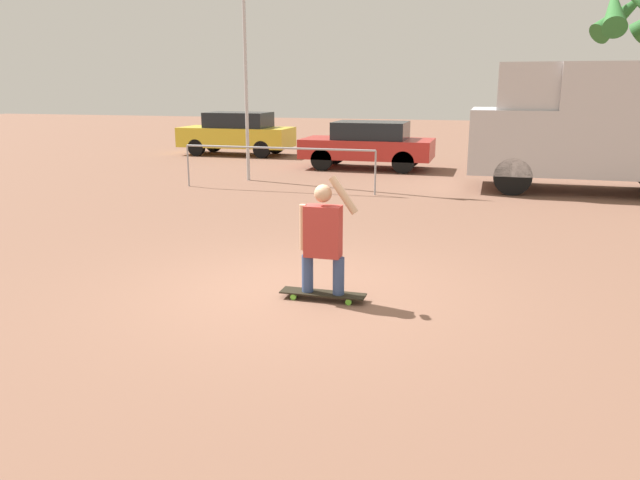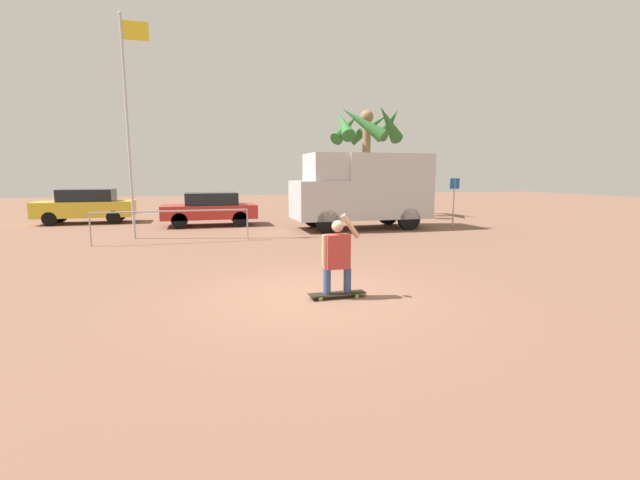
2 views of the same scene
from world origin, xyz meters
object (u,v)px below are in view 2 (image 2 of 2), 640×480
(skateboard, at_px, (337,294))
(street_sign, at_px, (454,196))
(parked_car_yellow, at_px, (86,206))
(person_skateboarder, at_px, (337,253))
(flagpole, at_px, (129,115))
(camper_van, at_px, (363,188))
(palm_tree_near_van, at_px, (367,129))
(parked_car_red, at_px, (210,208))

(skateboard, relative_size, street_sign, 0.51)
(parked_car_yellow, bearing_deg, person_skateboarder, -63.47)
(skateboard, xyz_separation_m, person_skateboarder, (-0.00, 0.00, 0.75))
(skateboard, bearing_deg, flagpole, 116.84)
(skateboard, distance_m, street_sign, 11.86)
(camper_van, xyz_separation_m, palm_tree_near_van, (2.12, 4.97, 2.92))
(person_skateboarder, relative_size, parked_car_yellow, 0.35)
(parked_car_yellow, bearing_deg, street_sign, -21.54)
(camper_van, bearing_deg, skateboard, -114.15)
(skateboard, distance_m, parked_car_red, 12.34)
(skateboard, distance_m, flagpole, 10.81)
(person_skateboarder, bearing_deg, parked_car_yellow, 116.53)
(palm_tree_near_van, bearing_deg, person_skateboarder, -113.79)
(parked_car_yellow, bearing_deg, skateboard, -63.46)
(person_skateboarder, distance_m, parked_car_red, 12.32)
(camper_van, height_order, street_sign, camper_van)
(camper_van, xyz_separation_m, parked_car_red, (-6.09, 2.78, -0.91))
(parked_car_red, bearing_deg, person_skateboarder, -81.24)
(parked_car_red, bearing_deg, palm_tree_near_van, 14.93)
(parked_car_yellow, height_order, street_sign, street_sign)
(parked_car_yellow, xyz_separation_m, street_sign, (15.38, -6.07, 0.54))
(parked_car_yellow, relative_size, palm_tree_near_van, 0.71)
(skateboard, bearing_deg, street_sign, 47.10)
(flagpole, bearing_deg, palm_tree_near_van, 26.70)
(person_skateboarder, distance_m, parked_car_yellow, 16.44)
(parked_car_yellow, bearing_deg, camper_van, -24.69)
(skateboard, height_order, parked_car_red, parked_car_red)
(flagpole, bearing_deg, skateboard, -63.16)
(skateboard, relative_size, person_skateboarder, 0.73)
(parked_car_yellow, bearing_deg, flagpole, -63.92)
(parked_car_red, bearing_deg, skateboard, -81.23)
(camper_van, height_order, palm_tree_near_van, palm_tree_near_van)
(skateboard, bearing_deg, parked_car_red, 98.77)
(person_skateboarder, xyz_separation_m, street_sign, (8.03, 8.64, 0.52))
(person_skateboarder, height_order, parked_car_red, person_skateboarder)
(parked_car_red, relative_size, parked_car_yellow, 0.97)
(parked_car_yellow, height_order, flagpole, flagpole)
(skateboard, height_order, street_sign, street_sign)
(parked_car_red, xyz_separation_m, palm_tree_near_van, (8.21, 2.19, 3.83))
(parked_car_red, relative_size, palm_tree_near_van, 0.69)
(person_skateboarder, height_order, street_sign, street_sign)
(flagpole, bearing_deg, parked_car_red, 51.12)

